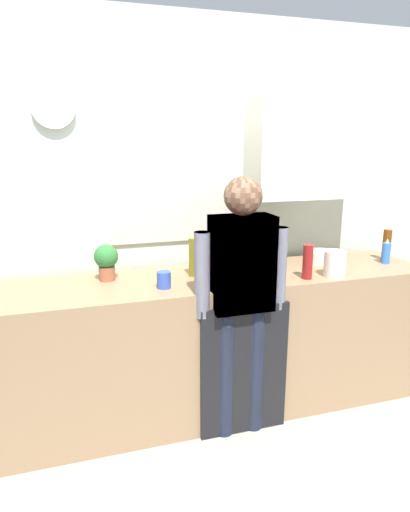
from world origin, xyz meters
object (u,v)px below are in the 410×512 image
mixing_bowl (323,257)px  storage_canister (335,264)px  cup_blue_mug (164,280)px  coffee_maker (246,244)px  person_at_sink (241,288)px  potted_plant (106,260)px  bottle_dark_sauce (252,260)px  bottle_green_wine (251,259)px  person_guest (241,288)px  bottle_amber_beer (387,245)px  bottle_red_vinegar (308,262)px  bottle_olive_oil (193,257)px  bottle_clear_soda (268,261)px  dish_soap (386,253)px

mixing_bowl → storage_canister: (-0.12, -0.34, 0.05)m
cup_blue_mug → storage_canister: size_ratio=0.59×
coffee_maker → person_at_sink: size_ratio=0.21×
coffee_maker → potted_plant: bearing=-174.5°
person_at_sink → potted_plant: bearing=138.8°
bottle_dark_sauce → person_at_sink: person_at_sink is taller
bottle_green_wine → person_at_sink: bearing=-130.8°
person_at_sink → person_guest: size_ratio=1.00×
bottle_amber_beer → person_at_sink: (-1.26, -0.32, -0.10)m
coffee_maker → bottle_red_vinegar: coffee_maker is taller
bottle_amber_beer → cup_blue_mug: bottle_amber_beer is taller
bottle_red_vinegar → person_guest: size_ratio=0.14×
bottle_olive_oil → mixing_bowl: bottle_olive_oil is taller
bottle_olive_oil → bottle_clear_soda: size_ratio=0.89×
coffee_maker → bottle_dark_sauce: bearing=-101.8°
coffee_maker → cup_blue_mug: bearing=-152.5°
coffee_maker → bottle_clear_soda: 0.44m
person_guest → bottle_amber_beer: bearing=-137.9°
person_at_sink → bottle_amber_beer: bearing=3.3°
bottle_olive_oil → person_guest: size_ratio=0.16×
bottle_green_wine → cup_blue_mug: (-0.53, 0.05, -0.10)m
cup_blue_mug → dish_soap: dish_soap is taller
bottle_clear_soda → bottle_red_vinegar: 0.28m
bottle_dark_sauce → storage_canister: (0.48, -0.23, -0.00)m
cup_blue_mug → mixing_bowl: size_ratio=0.45×
bottle_dark_sauce → mixing_bowl: 0.61m
bottle_amber_beer → person_guest: (-1.26, -0.32, -0.10)m
bottle_olive_oil → cup_blue_mug: 0.31m
person_guest → potted_plant: bearing=-2.4°
storage_canister → mixing_bowl: bearing=70.2°
cup_blue_mug → person_guest: bearing=-22.3°
bottle_red_vinegar → storage_canister: bottle_red_vinegar is taller
dish_soap → person_at_sink: 1.24m
bottle_clear_soda → person_guest: person_guest is taller
bottle_red_vinegar → bottle_amber_beer: bottle_amber_beer is taller
person_at_sink → dish_soap: bearing=0.7°
bottle_amber_beer → mixing_bowl: (-0.47, 0.09, -0.08)m
mixing_bowl → person_guest: (-0.80, -0.41, -0.03)m
coffee_maker → dish_soap: (0.96, -0.27, -0.07)m
bottle_dark_sauce → bottle_olive_oil: bearing=173.8°
bottle_clear_soda → bottle_red_vinegar: bearing=1.0°
potted_plant → person_guest: bearing=-30.3°
bottle_amber_beer → cup_blue_mug: bearing=-175.1°
bottle_clear_soda → bottle_dark_sauce: (-0.01, 0.23, -0.05)m
bottle_olive_oil → bottle_red_vinegar: size_ratio=1.14×
bottle_clear_soda → potted_plant: bearing=160.0°
bottle_clear_soda → person_at_sink: 0.26m
coffee_maker → dish_soap: coffee_maker is taller
coffee_maker → bottle_green_wine: coffee_maker is taller
potted_plant → storage_canister: potted_plant is taller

